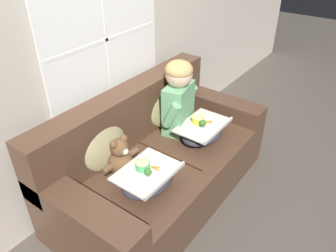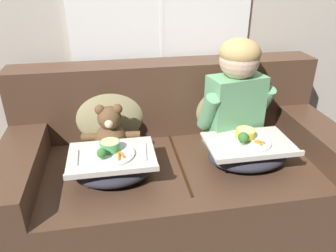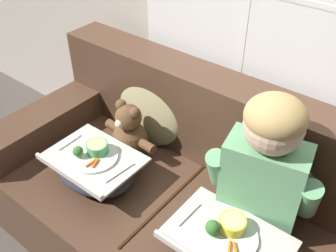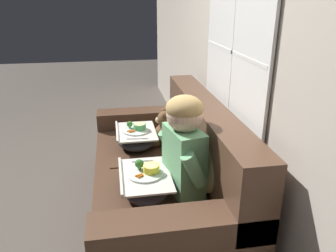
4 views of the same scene
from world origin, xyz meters
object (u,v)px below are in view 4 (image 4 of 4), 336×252
at_px(couch, 167,177).
at_px(child_figure, 184,141).
at_px(throw_pillow_behind_child, 209,161).
at_px(lap_tray_child, 145,183).
at_px(lap_tray_teddy, 136,138).
at_px(throw_pillow_behind_teddy, 185,121).
at_px(teddy_bear, 165,130).

distance_m(couch, child_figure, 0.61).
distance_m(throw_pillow_behind_child, lap_tray_child, 0.44).
xyz_separation_m(throw_pillow_behind_child, lap_tray_teddy, (-0.74, -0.43, -0.12)).
height_order(couch, throw_pillow_behind_teddy, couch).
bearing_deg(child_figure, throw_pillow_behind_child, 90.08).
xyz_separation_m(couch, child_figure, (0.37, 0.04, 0.47)).
xyz_separation_m(child_figure, teddy_bear, (-0.74, -0.00, -0.22)).
bearing_deg(throw_pillow_behind_teddy, teddy_bear, -90.09).
bearing_deg(lap_tray_child, throw_pillow_behind_child, 89.89).
relative_size(throw_pillow_behind_teddy, teddy_bear, 1.33).
relative_size(couch, lap_tray_child, 4.12).
distance_m(throw_pillow_behind_teddy, lap_tray_teddy, 0.44).
distance_m(lap_tray_child, lap_tray_teddy, 0.74).
distance_m(throw_pillow_behind_teddy, teddy_bear, 0.19).
relative_size(couch, teddy_bear, 5.67).
relative_size(throw_pillow_behind_child, lap_tray_child, 0.94).
bearing_deg(lap_tray_teddy, couch, 29.12).
relative_size(throw_pillow_behind_teddy, child_figure, 0.69).
bearing_deg(child_figure, throw_pillow_behind_teddy, 166.87).
bearing_deg(child_figure, couch, -173.25).
xyz_separation_m(couch, teddy_bear, (-0.37, 0.04, 0.25)).
bearing_deg(lap_tray_teddy, throw_pillow_behind_child, 29.73).
relative_size(couch, lap_tray_teddy, 4.34).
height_order(throw_pillow_behind_teddy, teddy_bear, throw_pillow_behind_teddy).
height_order(throw_pillow_behind_teddy, lap_tray_child, throw_pillow_behind_teddy).
bearing_deg(couch, throw_pillow_behind_child, 30.34).
height_order(couch, child_figure, child_figure).
distance_m(couch, throw_pillow_behind_child, 0.54).
relative_size(throw_pillow_behind_child, child_figure, 0.67).
xyz_separation_m(lap_tray_child, lap_tray_teddy, (-0.74, -0.00, -0.00)).
bearing_deg(throw_pillow_behind_teddy, throw_pillow_behind_child, 0.00).
bearing_deg(lap_tray_child, lap_tray_teddy, -179.98).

